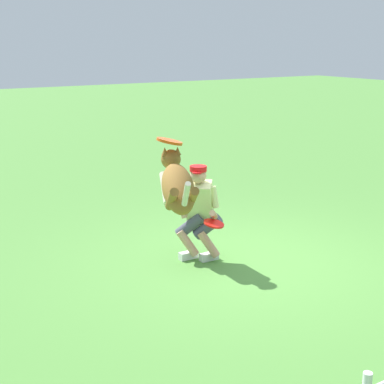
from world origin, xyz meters
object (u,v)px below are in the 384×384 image
at_px(frisbee_flying, 170,141).
at_px(frisbee_held, 214,224).
at_px(person, 199,209).
at_px(dog, 177,185).

height_order(frisbee_flying, frisbee_held, frisbee_flying).
bearing_deg(person, dog, 5.47).
bearing_deg(dog, frisbee_flying, 2.96).
bearing_deg(frisbee_held, person, -93.44).
distance_m(dog, frisbee_held, 2.76).
bearing_deg(person, frisbee_flying, 3.42).
relative_size(dog, frisbee_flying, 4.28).
bearing_deg(frisbee_flying, person, -128.37).
relative_size(person, dog, 1.36).
bearing_deg(frisbee_held, dog, 48.93).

